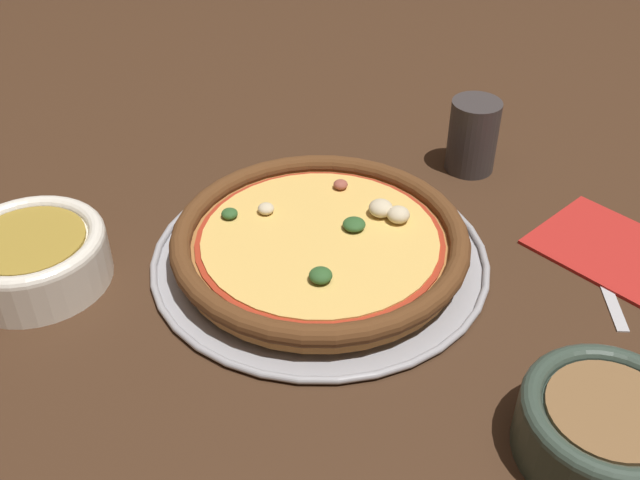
# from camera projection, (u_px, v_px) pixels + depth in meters

# --- Properties ---
(ground_plane) EXTENTS (3.00, 3.00, 0.00)m
(ground_plane) POSITION_uv_depth(u_px,v_px,m) (320.00, 260.00, 0.81)
(ground_plane) COLOR #3D2616
(pizza_tray) EXTENTS (0.36, 0.36, 0.01)m
(pizza_tray) POSITION_uv_depth(u_px,v_px,m) (320.00, 257.00, 0.80)
(pizza_tray) COLOR #9E9EA3
(pizza_tray) RESTS_ON ground_plane
(pizza) EXTENTS (0.32, 0.32, 0.04)m
(pizza) POSITION_uv_depth(u_px,v_px,m) (320.00, 241.00, 0.79)
(pizza) COLOR #A86B33
(pizza) RESTS_ON pizza_tray
(bowl_near) EXTENTS (0.15, 0.15, 0.06)m
(bowl_near) POSITION_uv_depth(u_px,v_px,m) (32.00, 255.00, 0.76)
(bowl_near) COLOR silver
(bowl_near) RESTS_ON ground_plane
(bowl_far) EXTENTS (0.14, 0.14, 0.06)m
(bowl_far) POSITION_uv_depth(u_px,v_px,m) (606.00, 426.00, 0.59)
(bowl_far) COLOR #334238
(bowl_far) RESTS_ON ground_plane
(drinking_cup) EXTENTS (0.06, 0.06, 0.09)m
(drinking_cup) POSITION_uv_depth(u_px,v_px,m) (473.00, 136.00, 0.93)
(drinking_cup) COLOR #383333
(drinking_cup) RESTS_ON ground_plane
(napkin) EXTENTS (0.16, 0.14, 0.01)m
(napkin) POSITION_uv_depth(u_px,v_px,m) (609.00, 246.00, 0.82)
(napkin) COLOR #B2231E
(napkin) RESTS_ON ground_plane
(fork) EXTENTS (0.15, 0.13, 0.00)m
(fork) POSITION_uv_depth(u_px,v_px,m) (597.00, 263.00, 0.80)
(fork) COLOR #B7B7BC
(fork) RESTS_ON ground_plane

